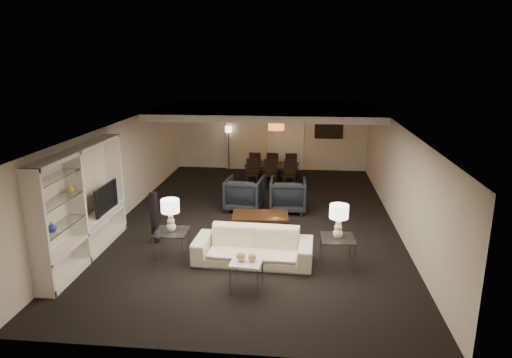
{
  "coord_description": "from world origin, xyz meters",
  "views": [
    {
      "loc": [
        1.12,
        -11.08,
        4.15
      ],
      "look_at": [
        0.0,
        0.0,
        1.1
      ],
      "focal_mm": 32.0,
      "sensor_mm": 36.0,
      "label": 1
    }
  ],
  "objects_px": {
    "sofa": "(253,246)",
    "vase_amber": "(70,189)",
    "pendant_light": "(276,126)",
    "table_lamp_right": "(339,221)",
    "dining_table": "(272,173)",
    "chair_fm": "(273,165)",
    "chair_nr": "(289,174)",
    "side_table_right": "(337,252)",
    "floor_speaker": "(154,218)",
    "armchair_left": "(244,194)",
    "vase_blue": "(52,227)",
    "chair_fr": "(290,165)",
    "marble_table": "(247,275)",
    "chair_nl": "(252,173)",
    "table_lamp_left": "(171,216)",
    "coffee_table": "(260,224)",
    "side_table_left": "(172,245)",
    "television": "(101,198)",
    "floor_lamp": "(229,148)",
    "chair_nm": "(271,174)",
    "armchair_right": "(288,195)",
    "chair_fl": "(256,164)"
  },
  "relations": [
    {
      "from": "coffee_table",
      "to": "floor_speaker",
      "type": "height_order",
      "value": "floor_speaker"
    },
    {
      "from": "chair_nr",
      "to": "floor_speaker",
      "type": "bearing_deg",
      "value": -114.16
    },
    {
      "from": "coffee_table",
      "to": "chair_fl",
      "type": "xyz_separation_m",
      "value": [
        -0.63,
        5.22,
        0.21
      ]
    },
    {
      "from": "armchair_right",
      "to": "television",
      "type": "distance_m",
      "value": 4.87
    },
    {
      "from": "coffee_table",
      "to": "side_table_left",
      "type": "relative_size",
      "value": 2.0
    },
    {
      "from": "side_table_right",
      "to": "floor_speaker",
      "type": "distance_m",
      "value": 4.11
    },
    {
      "from": "side_table_right",
      "to": "chair_fr",
      "type": "distance_m",
      "value": 6.91
    },
    {
      "from": "side_table_left",
      "to": "floor_speaker",
      "type": "xyz_separation_m",
      "value": [
        -0.62,
        0.8,
        0.29
      ]
    },
    {
      "from": "pendant_light",
      "to": "chair_fr",
      "type": "bearing_deg",
      "value": 60.51
    },
    {
      "from": "television",
      "to": "side_table_left",
      "type": "bearing_deg",
      "value": -111.44
    },
    {
      "from": "vase_amber",
      "to": "dining_table",
      "type": "height_order",
      "value": "vase_amber"
    },
    {
      "from": "coffee_table",
      "to": "side_table_left",
      "type": "distance_m",
      "value": 2.34
    },
    {
      "from": "armchair_right",
      "to": "chair_nr",
      "type": "bearing_deg",
      "value": -90.39
    },
    {
      "from": "chair_fr",
      "to": "television",
      "type": "bearing_deg",
      "value": 49.35
    },
    {
      "from": "armchair_left",
      "to": "chair_nr",
      "type": "height_order",
      "value": "armchair_left"
    },
    {
      "from": "floor_lamp",
      "to": "chair_nm",
      "type": "bearing_deg",
      "value": -51.97
    },
    {
      "from": "vase_blue",
      "to": "side_table_right",
      "type": "bearing_deg",
      "value": 14.24
    },
    {
      "from": "dining_table",
      "to": "chair_fr",
      "type": "distance_m",
      "value": 0.9
    },
    {
      "from": "television",
      "to": "chair_nl",
      "type": "height_order",
      "value": "television"
    },
    {
      "from": "marble_table",
      "to": "chair_nl",
      "type": "relative_size",
      "value": 0.62
    },
    {
      "from": "coffee_table",
      "to": "chair_nm",
      "type": "xyz_separation_m",
      "value": [
        -0.03,
        3.92,
        0.21
      ]
    },
    {
      "from": "vase_blue",
      "to": "chair_fr",
      "type": "height_order",
      "value": "vase_blue"
    },
    {
      "from": "sofa",
      "to": "vase_amber",
      "type": "distance_m",
      "value": 3.77
    },
    {
      "from": "armchair_left",
      "to": "vase_amber",
      "type": "relative_size",
      "value": 6.3
    },
    {
      "from": "floor_speaker",
      "to": "television",
      "type": "bearing_deg",
      "value": -153.61
    },
    {
      "from": "dining_table",
      "to": "floor_lamp",
      "type": "height_order",
      "value": "floor_lamp"
    },
    {
      "from": "armchair_right",
      "to": "chair_fm",
      "type": "xyz_separation_m",
      "value": [
        -0.63,
        3.52,
        -0.0
      ]
    },
    {
      "from": "dining_table",
      "to": "chair_fm",
      "type": "height_order",
      "value": "chair_fm"
    },
    {
      "from": "dining_table",
      "to": "chair_nr",
      "type": "relative_size",
      "value": 1.92
    },
    {
      "from": "television",
      "to": "vase_amber",
      "type": "bearing_deg",
      "value": 178.6
    },
    {
      "from": "side_table_right",
      "to": "chair_nr",
      "type": "bearing_deg",
      "value": 101.52
    },
    {
      "from": "chair_fm",
      "to": "chair_fr",
      "type": "distance_m",
      "value": 0.6
    },
    {
      "from": "side_table_left",
      "to": "chair_fr",
      "type": "distance_m",
      "value": 7.19
    },
    {
      "from": "vase_amber",
      "to": "armchair_left",
      "type": "bearing_deg",
      "value": 52.87
    },
    {
      "from": "side_table_right",
      "to": "floor_speaker",
      "type": "bearing_deg",
      "value": 168.71
    },
    {
      "from": "pendant_light",
      "to": "table_lamp_right",
      "type": "relative_size",
      "value": 0.76
    },
    {
      "from": "chair_fr",
      "to": "floor_lamp",
      "type": "relative_size",
      "value": 0.55
    },
    {
      "from": "armchair_left",
      "to": "vase_blue",
      "type": "height_order",
      "value": "vase_blue"
    },
    {
      "from": "coffee_table",
      "to": "vase_amber",
      "type": "bearing_deg",
      "value": -148.66
    },
    {
      "from": "floor_lamp",
      "to": "coffee_table",
      "type": "bearing_deg",
      "value": -74.18
    },
    {
      "from": "coffee_table",
      "to": "chair_nl",
      "type": "height_order",
      "value": "chair_nl"
    },
    {
      "from": "television",
      "to": "floor_speaker",
      "type": "height_order",
      "value": "television"
    },
    {
      "from": "chair_nl",
      "to": "television",
      "type": "bearing_deg",
      "value": -120.61
    },
    {
      "from": "vase_blue",
      "to": "chair_fr",
      "type": "relative_size",
      "value": 0.21
    },
    {
      "from": "side_table_right",
      "to": "vase_amber",
      "type": "relative_size",
      "value": 4.23
    },
    {
      "from": "armchair_left",
      "to": "chair_nm",
      "type": "relative_size",
      "value": 1.1
    },
    {
      "from": "vase_blue",
      "to": "chair_nm",
      "type": "xyz_separation_m",
      "value": [
        3.48,
        6.84,
        -0.7
      ]
    },
    {
      "from": "side_table_left",
      "to": "armchair_left",
      "type": "bearing_deg",
      "value": 71.57
    },
    {
      "from": "floor_speaker",
      "to": "table_lamp_left",
      "type": "bearing_deg",
      "value": -31.18
    },
    {
      "from": "pendant_light",
      "to": "table_lamp_right",
      "type": "xyz_separation_m",
      "value": [
        1.59,
        -6.0,
        -0.96
      ]
    }
  ]
}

